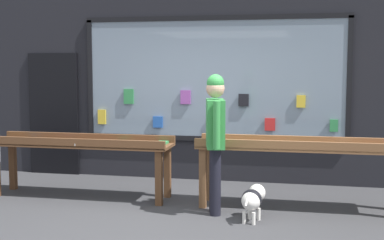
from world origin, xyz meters
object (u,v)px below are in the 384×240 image
at_px(display_table_left, 81,148).
at_px(display_table_right, 297,153).
at_px(person_browsing, 215,132).
at_px(small_dog, 253,199).

relative_size(display_table_left, display_table_right, 1.00).
distance_m(person_browsing, small_dog, 0.96).
distance_m(display_table_left, display_table_right, 3.04).
xyz_separation_m(display_table_right, person_browsing, (-1.01, -0.46, 0.31)).
xyz_separation_m(display_table_left, display_table_right, (3.04, -0.00, 0.04)).
bearing_deg(person_browsing, display_table_left, 64.51).
relative_size(display_table_left, person_browsing, 1.48).
bearing_deg(small_dog, person_browsing, 77.79).
bearing_deg(display_table_left, person_browsing, -12.68).
distance_m(display_table_right, person_browsing, 1.15).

